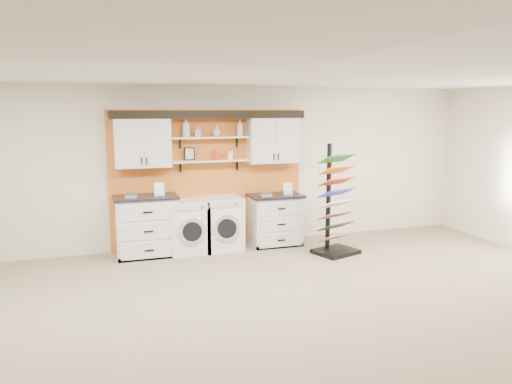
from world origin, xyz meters
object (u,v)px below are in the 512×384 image
object	(u,v)px
base_cabinet_right	(275,220)
dryer	(222,223)
base_cabinet_left	(146,226)
washer	(188,226)
sample_rack	(335,220)

from	to	relation	value
base_cabinet_right	dryer	xyz separation A→B (m)	(-0.98, -0.00, 0.00)
base_cabinet_left	dryer	distance (m)	1.28
base_cabinet_left	dryer	size ratio (longest dim) A/B	1.13
base_cabinet_right	dryer	size ratio (longest dim) A/B	1.01
washer	sample_rack	bearing A→B (deg)	-19.73
washer	base_cabinet_right	bearing A→B (deg)	0.12
base_cabinet_left	washer	world-z (taller)	base_cabinet_left
dryer	base_cabinet_left	bearing A→B (deg)	179.85
base_cabinet_left	sample_rack	distance (m)	3.14
washer	dryer	distance (m)	0.58
base_cabinet_right	dryer	distance (m)	0.98
washer	dryer	world-z (taller)	dryer
washer	sample_rack	distance (m)	2.47
base_cabinet_right	washer	bearing A→B (deg)	-179.88
base_cabinet_right	dryer	world-z (taller)	dryer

